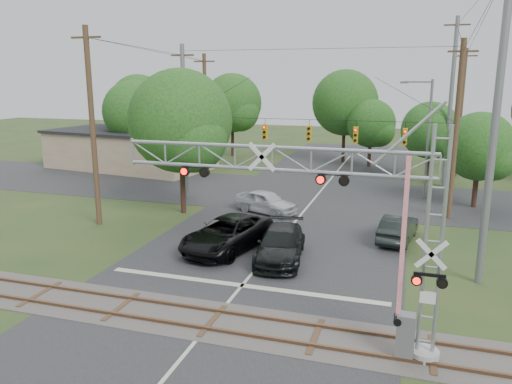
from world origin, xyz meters
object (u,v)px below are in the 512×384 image
(commercial_building, at_px, (131,149))
(traffic_signal_span, at_px, (323,129))
(pickup_black, at_px, (227,234))
(sedan_silver, at_px, (266,202))
(car_dark, at_px, (280,245))
(streetlight, at_px, (426,133))
(crossing_gantry, at_px, (330,213))

(commercial_building, bearing_deg, traffic_signal_span, -17.69)
(pickup_black, xyz_separation_m, sedan_silver, (-0.07, 7.81, -0.09))
(traffic_signal_span, distance_m, commercial_building, 24.28)
(car_dark, relative_size, sedan_silver, 1.21)
(traffic_signal_span, relative_size, commercial_building, 1.10)
(pickup_black, xyz_separation_m, streetlight, (10.21, 15.60, 4.17))
(pickup_black, bearing_deg, sedan_silver, 102.57)
(sedan_silver, height_order, commercial_building, commercial_building)
(crossing_gantry, relative_size, traffic_signal_span, 0.58)
(sedan_silver, bearing_deg, crossing_gantry, -134.89)
(pickup_black, xyz_separation_m, car_dark, (3.15, -0.65, -0.07))
(car_dark, bearing_deg, crossing_gantry, -72.06)
(sedan_silver, xyz_separation_m, commercial_building, (-18.23, 12.74, 1.16))
(streetlight, bearing_deg, crossing_gantry, -98.16)
(sedan_silver, xyz_separation_m, streetlight, (10.28, 7.79, 4.26))
(commercial_building, bearing_deg, pickup_black, -40.16)
(car_dark, bearing_deg, commercial_building, 127.83)
(traffic_signal_span, bearing_deg, crossing_gantry, -79.24)
(traffic_signal_span, xyz_separation_m, car_dark, (-0.14, -10.73, -4.89))
(crossing_gantry, height_order, commercial_building, crossing_gantry)
(crossing_gantry, distance_m, traffic_signal_span, 18.72)
(crossing_gantry, relative_size, car_dark, 2.02)
(traffic_signal_span, height_order, streetlight, traffic_signal_span)
(pickup_black, xyz_separation_m, commercial_building, (-18.30, 20.55, 1.07))
(sedan_silver, distance_m, streetlight, 13.58)
(traffic_signal_span, distance_m, streetlight, 8.86)
(sedan_silver, bearing_deg, commercial_building, 77.08)
(car_dark, distance_m, streetlight, 18.21)
(traffic_signal_span, height_order, commercial_building, traffic_signal_span)
(crossing_gantry, xyz_separation_m, car_dark, (-3.64, 7.63, -4.00))
(commercial_building, relative_size, streetlight, 1.95)
(traffic_signal_span, relative_size, car_dark, 3.50)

